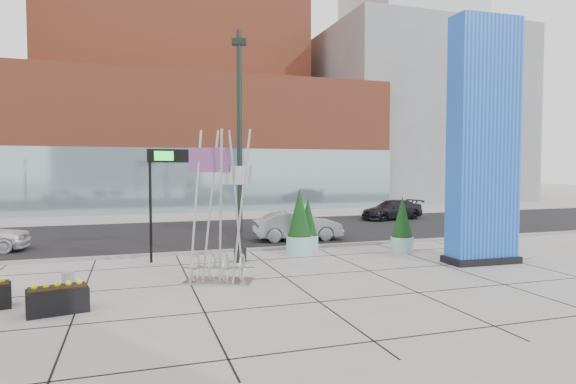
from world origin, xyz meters
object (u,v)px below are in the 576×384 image
object	(u,v)px
blue_pylon	(483,146)
lamp_post	(240,168)
public_art_sculpture	(219,242)
overhead_street_sign	(170,165)
car_silver_mid	(298,226)
concrete_bollard	(68,283)

from	to	relation	value
blue_pylon	lamp_post	world-z (taller)	blue_pylon
public_art_sculpture	overhead_street_sign	bearing A→B (deg)	129.94
lamp_post	car_silver_mid	xyz separation A→B (m)	(3.78, 4.34, -2.79)
public_art_sculpture	concrete_bollard	size ratio (longest dim) A/B	7.23
blue_pylon	overhead_street_sign	world-z (taller)	blue_pylon
blue_pylon	concrete_bollard	bearing A→B (deg)	-177.40
lamp_post	concrete_bollard	distance (m)	7.09
blue_pylon	public_art_sculpture	size ratio (longest dim) A/B	1.91
blue_pylon	concrete_bollard	size ratio (longest dim) A/B	13.77
overhead_street_sign	blue_pylon	bearing A→B (deg)	-22.49
concrete_bollard	car_silver_mid	bearing A→B (deg)	38.59
blue_pylon	public_art_sculpture	distance (m)	10.22
lamp_post	concrete_bollard	bearing A→B (deg)	-150.77
public_art_sculpture	concrete_bollard	world-z (taller)	public_art_sculpture
public_art_sculpture	overhead_street_sign	xyz separation A→B (m)	(-1.17, 3.80, 2.38)
blue_pylon	public_art_sculpture	xyz separation A→B (m)	(-9.74, 0.02, -3.09)
blue_pylon	overhead_street_sign	bearing A→B (deg)	162.55
lamp_post	concrete_bollard	xyz separation A→B (m)	(-5.53, -3.10, -3.17)
overhead_street_sign	car_silver_mid	xyz separation A→B (m)	(6.23, 3.43, -2.91)
blue_pylon	concrete_bollard	xyz separation A→B (m)	(-13.99, -0.18, -4.00)
blue_pylon	public_art_sculpture	bearing A→B (deg)	-178.26
concrete_bollard	overhead_street_sign	size ratio (longest dim) A/B	0.15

